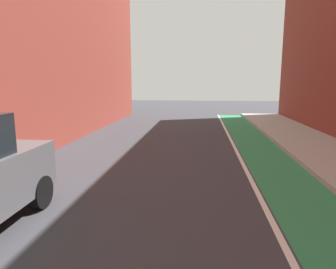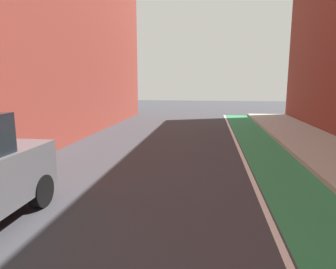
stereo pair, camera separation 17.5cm
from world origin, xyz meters
name	(u,v)px [view 2 (the right image)]	position (x,y,z in m)	size (l,w,h in m)	color
ground_plane	(139,225)	(0.00, 12.06, 0.00)	(70.67, 70.67, 0.00)	#38383D
bike_lane_paint	(298,193)	(3.23, 14.06, 0.00)	(1.60, 32.12, 0.00)	#2D8451
lane_divider_stripe	(257,191)	(2.33, 14.06, 0.00)	(0.12, 32.12, 0.00)	white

